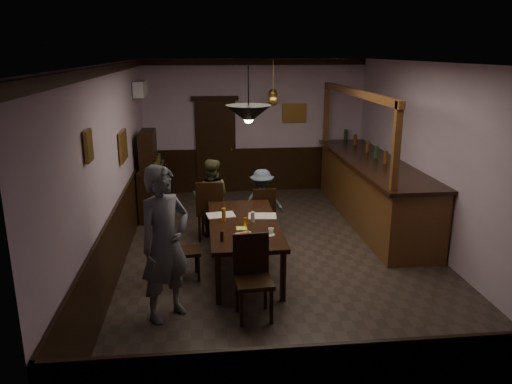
{
  "coord_description": "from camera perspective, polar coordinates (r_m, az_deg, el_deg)",
  "views": [
    {
      "loc": [
        -1.18,
        -7.27,
        3.18
      ],
      "look_at": [
        -0.42,
        -0.19,
        1.15
      ],
      "focal_mm": 35.0,
      "sensor_mm": 36.0,
      "label": 1
    }
  ],
  "objects": [
    {
      "name": "room",
      "position": [
        7.55,
        3.05,
        3.04
      ],
      "size": [
        5.01,
        8.01,
        3.01
      ],
      "color": "#2D2621",
      "rests_on": "ground"
    },
    {
      "name": "dining_table",
      "position": [
        7.33,
        -1.39,
        -3.97
      ],
      "size": [
        1.0,
        2.2,
        0.75
      ],
      "rotation": [
        0.0,
        0.0,
        0.0
      ],
      "color": "black",
      "rests_on": "ground"
    },
    {
      "name": "chair_far_left",
      "position": [
        8.54,
        -5.2,
        -1.85
      ],
      "size": [
        0.52,
        0.52,
        1.06
      ],
      "rotation": [
        0.0,
        0.0,
        3.0
      ],
      "color": "black",
      "rests_on": "ground"
    },
    {
      "name": "chair_far_right",
      "position": [
        8.63,
        0.88,
        -2.13
      ],
      "size": [
        0.4,
        0.4,
        0.92
      ],
      "rotation": [
        0.0,
        0.0,
        3.14
      ],
      "color": "black",
      "rests_on": "ground"
    },
    {
      "name": "chair_near",
      "position": [
        6.17,
        -0.4,
        -9.18
      ],
      "size": [
        0.48,
        0.48,
        1.03
      ],
      "rotation": [
        0.0,
        0.0,
        0.08
      ],
      "color": "black",
      "rests_on": "ground"
    },
    {
      "name": "chair_side",
      "position": [
        7.19,
        -8.63,
        -6.22
      ],
      "size": [
        0.43,
        0.43,
        0.9
      ],
      "rotation": [
        0.0,
        0.0,
        1.7
      ],
      "color": "black",
      "rests_on": "ground"
    },
    {
      "name": "person_standing",
      "position": [
        6.07,
        -10.38,
        -5.84
      ],
      "size": [
        0.83,
        0.8,
        1.92
      ],
      "primitive_type": "imported",
      "rotation": [
        0.0,
        0.0,
        0.71
      ],
      "color": "slate",
      "rests_on": "ground"
    },
    {
      "name": "person_seated_left",
      "position": [
        8.78,
        -5.17,
        -0.62
      ],
      "size": [
        0.75,
        0.63,
        1.38
      ],
      "primitive_type": "imported",
      "rotation": [
        0.0,
        0.0,
        2.96
      ],
      "color": "brown",
      "rests_on": "ground"
    },
    {
      "name": "person_seated_right",
      "position": [
        8.87,
        0.67,
        -1.08
      ],
      "size": [
        0.77,
        0.46,
        1.17
      ],
      "primitive_type": "imported",
      "rotation": [
        0.0,
        0.0,
        3.1
      ],
      "color": "#4E5D6F",
      "rests_on": "ground"
    },
    {
      "name": "newspaper_left",
      "position": [
        7.64,
        -4.05,
        -2.63
      ],
      "size": [
        0.46,
        0.36,
        0.01
      ],
      "primitive_type": "cube",
      "rotation": [
        0.0,
        0.0,
        0.14
      ],
      "color": "silver",
      "rests_on": "dining_table"
    },
    {
      "name": "newspaper_right",
      "position": [
        7.58,
        0.73,
        -2.75
      ],
      "size": [
        0.45,
        0.34,
        0.01
      ],
      "primitive_type": "cube",
      "rotation": [
        0.0,
        0.0,
        -0.1
      ],
      "color": "silver",
      "rests_on": "dining_table"
    },
    {
      "name": "napkin",
      "position": [
        7.08,
        -1.66,
        -4.15
      ],
      "size": [
        0.15,
        0.15,
        0.0
      ],
      "primitive_type": "cube",
      "rotation": [
        0.0,
        0.0,
        0.0
      ],
      "color": "#FAF15C",
      "rests_on": "dining_table"
    },
    {
      "name": "saucer",
      "position": [
        6.82,
        1.55,
        -4.91
      ],
      "size": [
        0.15,
        0.15,
        0.01
      ],
      "primitive_type": "cylinder",
      "color": "white",
      "rests_on": "dining_table"
    },
    {
      "name": "coffee_cup",
      "position": [
        6.84,
        1.74,
        -4.45
      ],
      "size": [
        0.08,
        0.08,
        0.07
      ],
      "primitive_type": "imported",
      "rotation": [
        0.0,
        0.0,
        0.0
      ],
      "color": "white",
      "rests_on": "saucer"
    },
    {
      "name": "pastry_plate",
      "position": [
        6.78,
        -1.68,
        -5.01
      ],
      "size": [
        0.22,
        0.22,
        0.01
      ],
      "primitive_type": "cylinder",
      "color": "white",
      "rests_on": "dining_table"
    },
    {
      "name": "pastry_ring_a",
      "position": [
        6.75,
        -1.42,
        -4.86
      ],
      "size": [
        0.13,
        0.13,
        0.04
      ],
      "primitive_type": "torus",
      "color": "#C68C47",
      "rests_on": "pastry_plate"
    },
    {
      "name": "pastry_ring_b",
      "position": [
        6.79,
        -1.04,
        -4.72
      ],
      "size": [
        0.13,
        0.13,
        0.04
      ],
      "primitive_type": "torus",
      "color": "#C68C47",
      "rests_on": "pastry_plate"
    },
    {
      "name": "soda_can",
      "position": [
        7.15,
        -1.2,
        -3.43
      ],
      "size": [
        0.07,
        0.07,
        0.12
      ],
      "primitive_type": "cylinder",
      "color": "orange",
      "rests_on": "dining_table"
    },
    {
      "name": "beer_glass",
      "position": [
        7.35,
        -3.7,
        -2.6
      ],
      "size": [
        0.06,
        0.06,
        0.2
      ],
      "primitive_type": "cylinder",
      "color": "#BF721E",
      "rests_on": "dining_table"
    },
    {
      "name": "water_glass",
      "position": [
        7.31,
        -0.37,
        -2.86
      ],
      "size": [
        0.06,
        0.06,
        0.15
      ],
      "primitive_type": "cylinder",
      "color": "silver",
      "rests_on": "dining_table"
    },
    {
      "name": "pepper_mill",
      "position": [
        6.6,
        -3.92,
        -5.06
      ],
      "size": [
        0.04,
        0.04,
        0.14
      ],
      "primitive_type": "cylinder",
      "color": "black",
      "rests_on": "dining_table"
    },
    {
      "name": "sideboard",
      "position": [
        10.02,
        -11.82,
        1.12
      ],
      "size": [
        0.46,
        1.28,
        1.69
      ],
      "color": "black",
      "rests_on": "ground"
    },
    {
      "name": "bar_counter",
      "position": [
        9.75,
        13.11,
        0.34
      ],
      "size": [
        1.04,
        4.46,
        2.5
      ],
      "color": "#533216",
      "rests_on": "ground"
    },
    {
      "name": "door_back",
      "position": [
        11.42,
        -4.62,
        5.13
      ],
      "size": [
        0.9,
        0.06,
        2.1
      ],
      "primitive_type": "cube",
      "color": "black",
      "rests_on": "ground"
    },
    {
      "name": "ac_unit",
      "position": [
        10.26,
        -13.08,
        11.45
      ],
      "size": [
        0.2,
        0.85,
        0.3
      ],
      "color": "white",
      "rests_on": "ground"
    },
    {
      "name": "picture_left_small",
      "position": [
        5.9,
        -18.6,
        5.04
      ],
      "size": [
        0.04,
        0.28,
        0.36
      ],
      "color": "olive",
      "rests_on": "ground"
    },
    {
      "name": "picture_left_large",
      "position": [
        8.3,
        -14.94,
        5.12
      ],
      "size": [
        0.04,
        0.62,
        0.48
      ],
      "color": "olive",
      "rests_on": "ground"
    },
    {
      "name": "picture_back",
      "position": [
        11.5,
        4.4,
        8.99
      ],
      "size": [
        0.55,
        0.04,
        0.42
      ],
      "color": "olive",
      "rests_on": "ground"
    },
    {
      "name": "pendant_iron",
      "position": [
        6.15,
        -0.86,
        8.86
      ],
      "size": [
        0.56,
        0.56,
        0.68
      ],
      "color": "black",
      "rests_on": "ground"
    },
    {
      "name": "pendant_brass_mid",
      "position": [
        9.19,
        1.95,
        10.41
      ],
      "size": [
        0.2,
        0.2,
        0.81
      ],
      "color": "#BF8C3F",
      "rests_on": "ground"
    },
    {
      "name": "pendant_brass_far",
      "position": [
        10.65,
        1.93,
        11.17
      ],
      "size": [
        0.2,
        0.2,
        0.81
      ],
      "color": "#BF8C3F",
      "rests_on": "ground"
    }
  ]
}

